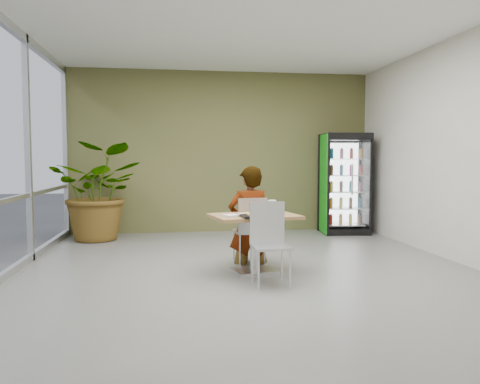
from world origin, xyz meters
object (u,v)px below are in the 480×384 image
soda_cup (272,207)px  beverage_fridge (345,184)px  seated_woman (249,225)px  potted_plant (100,192)px  dining_table (254,231)px  cafeteria_tray (260,216)px  chair_far (251,225)px  chair_near (269,236)px

soda_cup → beverage_fridge: 3.59m
seated_woman → potted_plant: potted_plant is taller
dining_table → soda_cup: soda_cup is taller
beverage_fridge → soda_cup: bearing=-119.2°
potted_plant → beverage_fridge: bearing=1.5°
dining_table → beverage_fridge: size_ratio=0.61×
soda_cup → beverage_fridge: bearing=54.5°
cafeteria_tray → beverage_fridge: size_ratio=0.24×
soda_cup → cafeteria_tray: 0.35m
cafeteria_tray → beverage_fridge: bearing=54.3°
cafeteria_tray → beverage_fridge: beverage_fridge is taller
chair_far → cafeteria_tray: (-0.02, -0.78, 0.22)m
soda_cup → chair_far: bearing=110.5°
seated_woman → beverage_fridge: size_ratio=0.85×
seated_woman → potted_plant: 3.28m
soda_cup → potted_plant: bearing=132.4°
chair_far → soda_cup: 0.62m
chair_far → beverage_fridge: (2.28, 2.41, 0.44)m
chair_near → potted_plant: 4.13m
dining_table → seated_woman: size_ratio=0.72×
dining_table → chair_near: 0.53m
beverage_fridge → potted_plant: 4.65m
chair_far → cafeteria_tray: chair_far is taller
dining_table → soda_cup: (0.23, 0.01, 0.30)m
soda_cup → potted_plant: 3.80m
cafeteria_tray → potted_plant: bearing=127.4°
cafeteria_tray → potted_plant: 3.87m
cafeteria_tray → beverage_fridge: 3.94m
dining_table → cafeteria_tray: 0.35m
chair_near → chair_far: bearing=90.8°
dining_table → chair_near: chair_near is taller
chair_near → soda_cup: (0.15, 0.53, 0.28)m
cafeteria_tray → chair_far: bearing=88.7°
dining_table → seated_woman: (0.03, 0.57, -0.01)m
beverage_fridge → chair_near: bearing=-116.6°
chair_far → beverage_fridge: bearing=-139.8°
dining_table → beverage_fridge: beverage_fridge is taller
dining_table → cafeteria_tray: (0.02, -0.26, 0.23)m
potted_plant → soda_cup: bearing=-47.6°
dining_table → chair_near: (0.08, -0.52, 0.02)m
potted_plant → cafeteria_tray: bearing=-52.6°
seated_woman → soda_cup: seated_woman is taller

